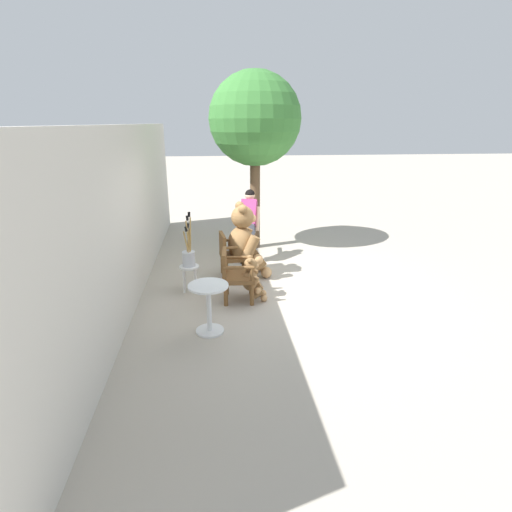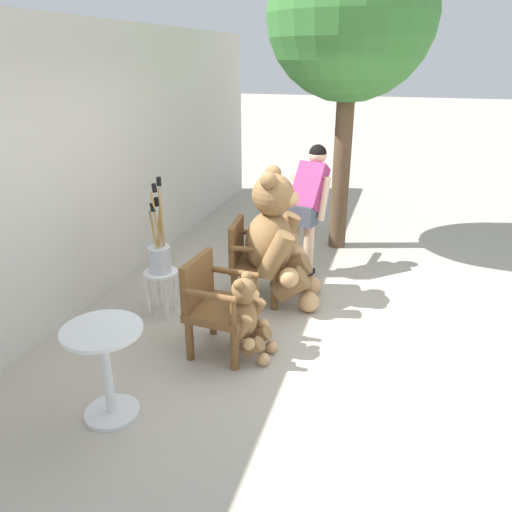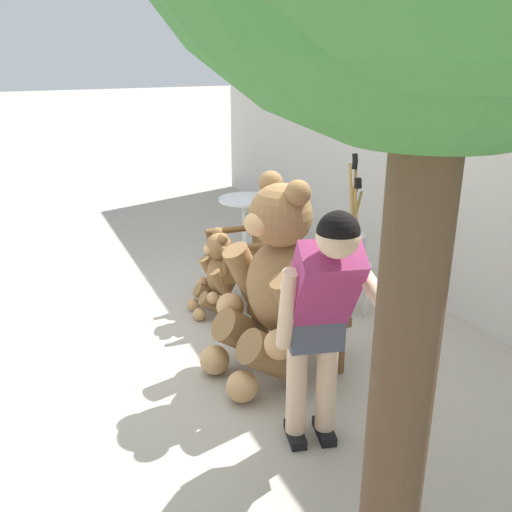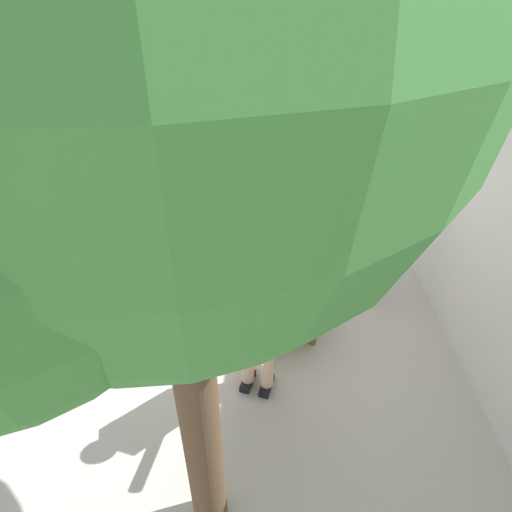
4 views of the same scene
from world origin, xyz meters
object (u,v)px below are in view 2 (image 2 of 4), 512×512
Objects in this scene: teddy_bear_small at (246,317)px; wooden_chair_right at (252,258)px; teddy_bear_large at (277,239)px; white_stool at (161,281)px; patio_tree at (356,19)px; round_side_table at (106,362)px; brush_bucket at (159,253)px; wooden_chair_left at (216,303)px; person_visitor at (308,199)px.

wooden_chair_right is at bearing 14.71° from teddy_bear_small.
teddy_bear_large reaches higher than wooden_chair_right.
teddy_bear_large is at bearing 1.27° from teddy_bear_small.
white_stool is 3.85m from patio_tree.
teddy_bear_large is 1.24m from white_stool.
patio_tree is (4.07, -1.12, 2.40)m from round_side_table.
white_stool is 0.64× the size of round_side_table.
teddy_bear_large is 1.19m from brush_bucket.
round_side_table is 0.18× the size of patio_tree.
white_stool is at bearing 101.29° from brush_bucket.
wooden_chair_left is 0.91m from white_stool.
round_side_table is at bearing 162.27° from teddy_bear_large.
wooden_chair_left is at bearing 168.37° from person_visitor.
wooden_chair_left reaches higher than round_side_table.
wooden_chair_right is 3.16m from patio_tree.
wooden_chair_left is 0.22× the size of patio_tree.
white_stool is at bearing 58.35° from wooden_chair_left.
white_stool is at bearing 127.56° from wooden_chair_right.
round_side_table is at bearing -167.19° from white_stool.
teddy_bear_large is (1.08, -0.26, 0.24)m from wooden_chair_left.
white_stool is (0.47, 0.77, -0.11)m from wooden_chair_left.
white_stool is at bearing 141.73° from person_visitor.
round_side_table is at bearing 164.59° from patio_tree.
white_stool is at bearing 65.41° from teddy_bear_small.
teddy_bear_small is 0.19× the size of patio_tree.
teddy_bear_small is at bearing -91.42° from wooden_chair_left.
wooden_chair_right is 1.08m from person_visitor.
round_side_table is at bearing 164.63° from person_visitor.
brush_bucket is at bearing 150.07° from patio_tree.
teddy_bear_small is 1.05× the size of round_side_table.
teddy_bear_small is 3.93m from patio_tree.
teddy_bear_large is at bearing 170.57° from person_visitor.
patio_tree reaches higher than teddy_bear_small.
brush_bucket is 3.66m from patio_tree.
brush_bucket reaches higher than teddy_bear_small.
teddy_bear_large is 0.91m from person_visitor.
teddy_bear_large is (0.02, -0.26, 0.24)m from wooden_chair_right.
wooden_chair_right is at bearing 155.74° from person_visitor.
wooden_chair_left is 0.90× the size of brush_bucket.
person_visitor is at bearing -38.23° from brush_bucket.
person_visitor is 3.26× the size of white_stool.
round_side_table is 4.85m from patio_tree.
brush_bucket is (-1.49, 1.17, -0.24)m from person_visitor.
person_visitor is at bearing -24.26° from wooden_chair_right.
person_visitor reaches higher than brush_bucket.
teddy_bear_small is (-0.01, -0.28, -0.09)m from wooden_chair_left.
person_visitor is 1.97m from white_stool.
teddy_bear_small is at bearing -114.59° from white_stool.
wooden_chair_right is 0.35m from teddy_bear_large.
wooden_chair_left is at bearing -22.00° from round_side_table.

